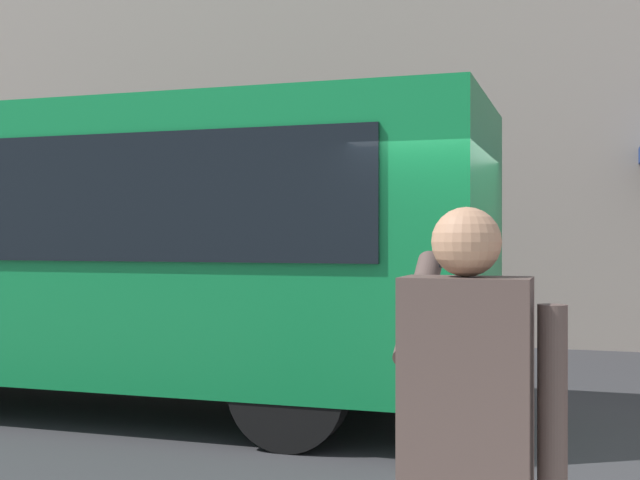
# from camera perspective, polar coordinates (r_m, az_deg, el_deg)

# --- Properties ---
(ground_plane) EXTENTS (60.00, 60.00, 0.00)m
(ground_plane) POSITION_cam_1_polar(r_m,az_deg,el_deg) (7.36, 13.62, -13.63)
(ground_plane) COLOR #2B2B2D
(red_bus) EXTENTS (9.05, 2.54, 3.08)m
(red_bus) POSITION_cam_1_polar(r_m,az_deg,el_deg) (9.20, -17.71, -0.28)
(red_bus) COLOR #0F7238
(red_bus) RESTS_ON ground_plane
(pedestrian_photographer) EXTENTS (0.53, 0.52, 1.70)m
(pedestrian_photographer) POSITION_cam_1_polar(r_m,az_deg,el_deg) (2.70, 10.16, -12.93)
(pedestrian_photographer) COLOR #1E2347
(pedestrian_photographer) RESTS_ON sidewalk_curb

